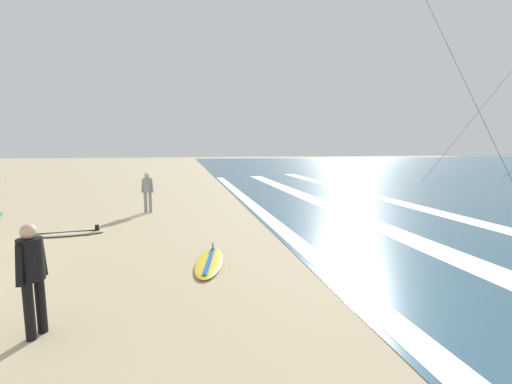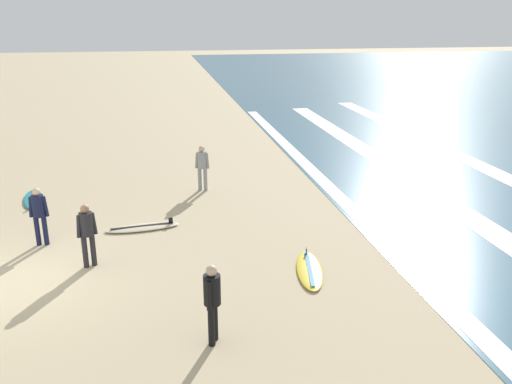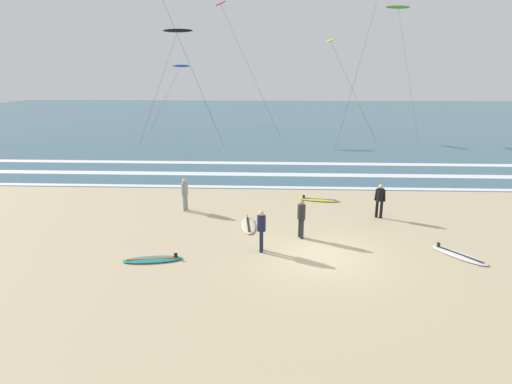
# 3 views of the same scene
# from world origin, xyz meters

# --- Properties ---
(ground_plane) EXTENTS (160.00, 160.00, 0.00)m
(ground_plane) POSITION_xyz_m (0.00, 0.00, 0.00)
(ground_plane) COLOR tan
(wave_foam_shoreline) EXTENTS (45.17, 0.54, 0.01)m
(wave_foam_shoreline) POSITION_xyz_m (1.47, 9.29, 0.01)
(wave_foam_shoreline) COLOR white
(wave_foam_shoreline) RESTS_ON ocean_surface
(wave_foam_mid_break) EXTENTS (43.06, 0.99, 0.01)m
(wave_foam_mid_break) POSITION_xyz_m (-0.21, 12.55, 0.01)
(wave_foam_mid_break) COLOR white
(wave_foam_mid_break) RESTS_ON ocean_surface
(surfer_mid_group) EXTENTS (0.50, 0.32, 1.60)m
(surfer_mid_group) POSITION_xyz_m (3.21, 4.21, 0.96)
(surfer_mid_group) COLOR black
(surfer_mid_group) RESTS_ON ground
(surfer_background_far) EXTENTS (0.32, 0.50, 1.60)m
(surfer_background_far) POSITION_xyz_m (-0.54, 1.59, 0.96)
(surfer_background_far) COLOR #232328
(surfer_background_far) RESTS_ON ground
(surfer_left_far) EXTENTS (0.32, 0.51, 1.60)m
(surfer_left_far) POSITION_xyz_m (-2.10, 0.20, 0.96)
(surfer_left_far) COLOR #141938
(surfer_left_far) RESTS_ON ground
(surfer_foreground_main) EXTENTS (0.32, 0.51, 1.60)m
(surfer_foreground_main) POSITION_xyz_m (-5.95, 4.84, 0.96)
(surfer_foreground_main) COLOR gray
(surfer_foreground_main) RESTS_ON ground
(surfboard_foreground_flat) EXTENTS (2.17, 0.97, 0.25)m
(surfboard_foreground_flat) POSITION_xyz_m (0.74, 6.79, 0.05)
(surfboard_foreground_flat) COLOR yellow
(surfboard_foreground_flat) RESTS_ON ground
(surfboard_right_spare) EXTENTS (2.17, 0.95, 0.25)m
(surfboard_right_spare) POSITION_xyz_m (-5.93, -0.79, 0.05)
(surfboard_right_spare) COLOR teal
(surfboard_right_spare) RESTS_ON ground
(surfboard_near_water) EXTENTS (0.83, 2.15, 0.25)m
(surfboard_near_water) POSITION_xyz_m (-2.75, 2.81, 0.05)
(surfboard_near_water) COLOR beige
(surfboard_near_water) RESTS_ON ground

